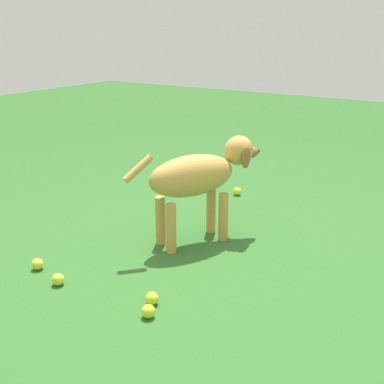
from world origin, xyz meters
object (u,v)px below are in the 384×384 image
Objects in this scene: tennis_ball_1 at (37,264)px; tennis_ball_4 at (58,279)px; tennis_ball_3 at (148,311)px; tennis_ball_0 at (237,191)px; dog at (200,176)px; tennis_ball_2 at (152,298)px.

tennis_ball_4 is (0.06, 0.23, 0.00)m from tennis_ball_1.
tennis_ball_3 is (0.04, 0.82, 0.00)m from tennis_ball_1.
dog is at bearing 12.83° from tennis_ball_0.
dog is 13.28× the size of tennis_ball_1.
tennis_ball_0 is 1.85m from tennis_ball_3.
tennis_ball_0 and tennis_ball_1 have the same top height.
tennis_ball_2 is at bearing -138.13° from dog.
dog is 1.03m from tennis_ball_4.
tennis_ball_4 is (0.02, -0.59, 0.00)m from tennis_ball_3.
tennis_ball_1 is 0.82m from tennis_ball_3.
dog is 13.28× the size of tennis_ball_2.
tennis_ball_0 is (-0.90, -0.21, -0.40)m from dog.
dog reaches higher than tennis_ball_3.
tennis_ball_4 is (1.80, -0.12, 0.00)m from tennis_ball_0.
tennis_ball_2 is 0.55m from tennis_ball_4.
tennis_ball_0 and tennis_ball_2 have the same top height.
tennis_ball_0 is at bearing 39.49° from dog.
tennis_ball_1 and tennis_ball_2 have the same top height.
tennis_ball_0 is 1.00× the size of tennis_ball_4.
dog reaches higher than tennis_ball_0.
tennis_ball_2 and tennis_ball_3 have the same top height.
tennis_ball_3 is at bearing 91.82° from tennis_ball_4.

